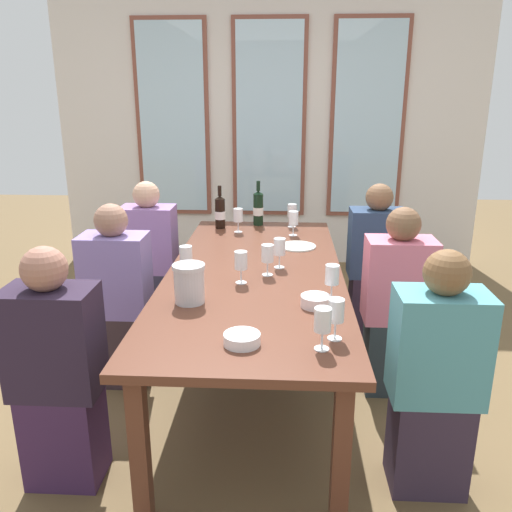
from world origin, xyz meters
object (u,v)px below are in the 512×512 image
object	(u,v)px
seated_person_1	(375,265)
tasting_bowl_0	(243,339)
dining_table	(255,282)
wine_glass_7	(186,256)
wine_bottle_0	(258,208)
wine_bottle_1	(220,212)
wine_glass_1	(268,255)
wine_glass_4	(292,211)
white_plate_0	(297,246)
seated_person_3	(396,307)
wine_glass_8	(241,261)
wine_glass_0	(323,321)
metal_pitcher	(189,283)
wine_glass_3	(336,311)
seated_person_5	(435,381)
wine_glass_5	(332,275)
seated_person_0	(150,261)
seated_person_2	(118,301)
seated_person_4	(58,375)
wine_glass_2	(238,216)
wine_glass_9	(280,247)
tasting_bowl_1	(316,301)
wine_glass_6	(293,219)

from	to	relation	value
seated_person_1	tasting_bowl_0	bearing A→B (deg)	-115.49
dining_table	wine_glass_7	size ratio (longest dim) A/B	13.46
wine_bottle_0	wine_bottle_1	bearing A→B (deg)	-158.60
wine_glass_1	wine_glass_4	bearing A→B (deg)	82.43
white_plate_0	seated_person_3	xyz separation A→B (m)	(0.56, -0.47, -0.22)
wine_glass_4	wine_glass_8	bearing A→B (deg)	-102.88
wine_glass_1	wine_glass_8	size ratio (longest dim) A/B	1.00
wine_glass_0	metal_pitcher	bearing A→B (deg)	143.09
dining_table	wine_glass_3	distance (m)	0.94
wine_glass_7	seated_person_5	distance (m)	1.39
wine_glass_5	seated_person_0	size ratio (longest dim) A/B	0.16
wine_glass_4	seated_person_2	distance (m)	1.47
wine_bottle_1	wine_glass_1	bearing A→B (deg)	-69.58
wine_bottle_0	metal_pitcher	bearing A→B (deg)	-99.13
dining_table	seated_person_5	size ratio (longest dim) A/B	2.11
white_plate_0	wine_glass_1	xyz separation A→B (m)	(-0.18, -0.56, 0.11)
wine_glass_8	seated_person_4	world-z (taller)	seated_person_4
wine_glass_8	seated_person_3	bearing A→B (deg)	14.55
wine_glass_2	wine_glass_4	bearing A→B (deg)	24.38
tasting_bowl_0	wine_glass_9	size ratio (longest dim) A/B	0.85
wine_glass_1	seated_person_1	xyz separation A→B (m)	(0.74, 0.87, -0.33)
seated_person_1	wine_glass_7	bearing A→B (deg)	-142.17
wine_bottle_1	seated_person_2	xyz separation A→B (m)	(-0.50, -0.94, -0.33)
tasting_bowl_0	seated_person_2	size ratio (longest dim) A/B	0.13
seated_person_1	seated_person_2	world-z (taller)	same
dining_table	seated_person_1	bearing A→B (deg)	44.32
seated_person_2	seated_person_0	bearing A→B (deg)	90.00
wine_glass_2	wine_glass_3	bearing A→B (deg)	-72.16
wine_glass_3	wine_glass_7	xyz separation A→B (m)	(-0.74, 0.72, 0.00)
wine_bottle_1	seated_person_0	distance (m)	0.62
tasting_bowl_1	seated_person_5	world-z (taller)	seated_person_5
seated_person_5	wine_glass_6	bearing A→B (deg)	110.61
wine_glass_4	wine_glass_5	bearing A→B (deg)	-82.94
wine_glass_5	seated_person_5	world-z (taller)	seated_person_5
wine_glass_3	seated_person_3	bearing A→B (deg)	63.01
wine_glass_9	seated_person_0	size ratio (longest dim) A/B	0.16
tasting_bowl_1	seated_person_3	world-z (taller)	seated_person_3
wine_glass_2	wine_glass_4	distance (m)	0.43
metal_pitcher	wine_glass_1	size ratio (longest dim) A/B	1.09
white_plate_0	wine_glass_7	bearing A→B (deg)	-135.21
tasting_bowl_0	seated_person_2	bearing A→B (deg)	131.20
wine_glass_0	wine_glass_7	size ratio (longest dim) A/B	1.00
tasting_bowl_1	wine_glass_5	size ratio (longest dim) A/B	0.82
wine_glass_2	wine_glass_7	world-z (taller)	same
wine_glass_8	tasting_bowl_1	bearing A→B (deg)	-38.26
wine_glass_6	seated_person_4	size ratio (longest dim) A/B	0.16
wine_glass_4	wine_glass_9	world-z (taller)	same
wine_bottle_1	seated_person_2	distance (m)	1.12
wine_glass_5	wine_glass_7	bearing A→B (deg)	159.69
wine_glass_3	white_plate_0	bearing A→B (deg)	95.31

